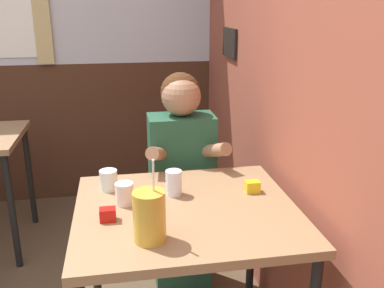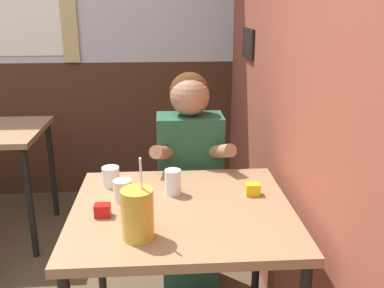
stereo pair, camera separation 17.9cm
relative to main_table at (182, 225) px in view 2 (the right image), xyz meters
The scene contains 10 objects.
brick_wall_right 1.15m from the main_table, 56.20° to the left, with size 0.08×4.20×2.70m.
back_wall 2.24m from the main_table, 116.66° to the left, with size 5.87×0.09×2.70m.
main_table is the anchor object (origin of this frame).
person_seated 0.58m from the main_table, 83.31° to the left, with size 0.42×0.40×1.21m.
cocktail_pitcher 0.32m from the main_table, 126.23° to the right, with size 0.11×0.11×0.30m.
glass_near_pitcher 0.19m from the main_table, 104.40° to the left, with size 0.07×0.07×0.11m.
glass_center 0.40m from the main_table, 142.93° to the left, with size 0.08×0.08×0.09m.
glass_far_side 0.28m from the main_table, 162.54° to the left, with size 0.07×0.07×0.09m.
condiment_ketchup 0.33m from the main_table, 169.61° to the right, with size 0.06×0.04×0.05m.
condiment_mustard 0.33m from the main_table, 17.69° to the left, with size 0.06×0.04×0.05m.
Camera 2 is at (0.88, -1.21, 1.54)m, focal length 40.00 mm.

